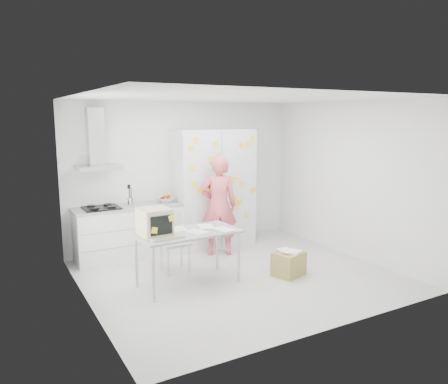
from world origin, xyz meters
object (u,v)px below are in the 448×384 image
cardboard_box (289,263)px  person (219,206)px  chair (173,237)px  desk (168,227)px

cardboard_box → person: bearing=106.9°
person → chair: size_ratio=1.87×
chair → cardboard_box: bearing=-34.4°
desk → chair: size_ratio=1.60×
person → desk: 1.72m
desk → person: bearing=33.7°
person → cardboard_box: person is taller
person → desk: person is taller
person → cardboard_box: size_ratio=3.22×
desk → chair: bearing=59.1°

